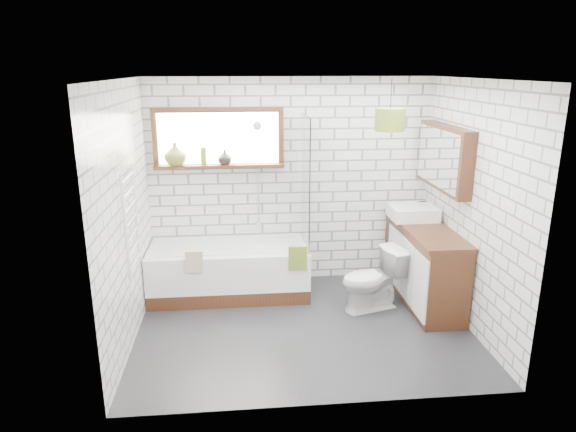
{
  "coord_description": "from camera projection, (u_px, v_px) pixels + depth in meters",
  "views": [
    {
      "loc": [
        -0.63,
        -4.78,
        2.61
      ],
      "look_at": [
        -0.14,
        0.25,
        1.13
      ],
      "focal_mm": 32.0,
      "sensor_mm": 36.0,
      "label": 1
    }
  ],
  "objects": [
    {
      "name": "tap",
      "position": [
        426.0,
        208.0,
        6.01
      ],
      "size": [
        0.04,
        0.04,
        0.16
      ],
      "primitive_type": "cylinder",
      "rotation": [
        0.0,
        0.0,
        -0.37
      ],
      "color": "silver",
      "rests_on": "vanity"
    },
    {
      "name": "wall_back",
      "position": [
        291.0,
        182.0,
        6.26
      ],
      "size": [
        3.4,
        0.01,
        2.5
      ],
      "primitive_type": "cube",
      "color": "white",
      "rests_on": "ground"
    },
    {
      "name": "towel_green",
      "position": [
        298.0,
        258.0,
        5.67
      ],
      "size": [
        0.2,
        0.06,
        0.28
      ],
      "primitive_type": "cube",
      "color": "#576D20",
      "rests_on": "bathtub"
    },
    {
      "name": "vase_olive",
      "position": [
        175.0,
        156.0,
        5.95
      ],
      "size": [
        0.33,
        0.33,
        0.26
      ],
      "primitive_type": "imported",
      "rotation": [
        0.0,
        0.0,
        0.41
      ],
      "color": "#5F7223",
      "rests_on": "window"
    },
    {
      "name": "shower_riser",
      "position": [
        258.0,
        176.0,
        6.15
      ],
      "size": [
        0.02,
        0.02,
        1.3
      ],
      "primitive_type": "cylinder",
      "color": "silver",
      "rests_on": "wall_back"
    },
    {
      "name": "vase_dark",
      "position": [
        225.0,
        159.0,
        6.02
      ],
      "size": [
        0.19,
        0.19,
        0.17
      ],
      "primitive_type": "imported",
      "rotation": [
        0.0,
        0.0,
        0.15
      ],
      "color": "black",
      "rests_on": "window"
    },
    {
      "name": "ceiling",
      "position": [
        306.0,
        78.0,
        4.66
      ],
      "size": [
        3.4,
        2.6,
        0.01
      ],
      "primitive_type": "cube",
      "color": "white",
      "rests_on": "ground"
    },
    {
      "name": "wall_right",
      "position": [
        472.0,
        207.0,
        5.17
      ],
      "size": [
        0.01,
        2.6,
        2.5
      ],
      "primitive_type": "cube",
      "color": "white",
      "rests_on": "ground"
    },
    {
      "name": "bottle",
      "position": [
        204.0,
        158.0,
        5.99
      ],
      "size": [
        0.08,
        0.08,
        0.21
      ],
      "primitive_type": "cylinder",
      "rotation": [
        0.0,
        0.0,
        -0.3
      ],
      "color": "#5F7223",
      "rests_on": "window"
    },
    {
      "name": "vanity",
      "position": [
        424.0,
        263.0,
        5.86
      ],
      "size": [
        0.5,
        1.56,
        0.89
      ],
      "primitive_type": "cube",
      "color": "black",
      "rests_on": "floor"
    },
    {
      "name": "floor",
      "position": [
        303.0,
        327.0,
        5.36
      ],
      "size": [
        3.4,
        2.6,
        0.01
      ],
      "primitive_type": "cube",
      "color": "black",
      "rests_on": "ground"
    },
    {
      "name": "mirror_cabinet",
      "position": [
        444.0,
        157.0,
        5.62
      ],
      "size": [
        0.16,
        1.2,
        0.7
      ],
      "primitive_type": "cube",
      "color": "black",
      "rests_on": "wall_right"
    },
    {
      "name": "bathtub",
      "position": [
        229.0,
        270.0,
        6.06
      ],
      "size": [
        1.84,
        0.81,
        0.59
      ],
      "primitive_type": "cube",
      "color": "white",
      "rests_on": "floor"
    },
    {
      "name": "basin",
      "position": [
        413.0,
        212.0,
        6.01
      ],
      "size": [
        0.52,
        0.46,
        0.15
      ],
      "primitive_type": "cube",
      "color": "white",
      "rests_on": "vanity"
    },
    {
      "name": "wall_front",
      "position": [
        327.0,
        259.0,
        3.76
      ],
      "size": [
        3.4,
        0.01,
        2.5
      ],
      "primitive_type": "cube",
      "color": "white",
      "rests_on": "ground"
    },
    {
      "name": "pendant",
      "position": [
        390.0,
        120.0,
        5.11
      ],
      "size": [
        0.3,
        0.3,
        0.22
      ],
      "primitive_type": "cylinder",
      "color": "#576D20",
      "rests_on": "ceiling"
    },
    {
      "name": "window",
      "position": [
        219.0,
        139.0,
        5.98
      ],
      "size": [
        1.52,
        0.16,
        0.68
      ],
      "primitive_type": "cube",
      "color": "black",
      "rests_on": "wall_back"
    },
    {
      "name": "shower_screen",
      "position": [
        305.0,
        182.0,
        5.85
      ],
      "size": [
        0.02,
        0.72,
        1.5
      ],
      "primitive_type": "cube",
      "color": "white",
      "rests_on": "bathtub"
    },
    {
      "name": "wall_left",
      "position": [
        126.0,
        216.0,
        4.85
      ],
      "size": [
        0.01,
        2.6,
        2.5
      ],
      "primitive_type": "cube",
      "color": "white",
      "rests_on": "ground"
    },
    {
      "name": "toilet",
      "position": [
        372.0,
        280.0,
        5.66
      ],
      "size": [
        0.56,
        0.76,
        0.7
      ],
      "primitive_type": "imported",
      "rotation": [
        0.0,
        0.0,
        -1.3
      ],
      "color": "white",
      "rests_on": "floor"
    },
    {
      "name": "towel_beige",
      "position": [
        194.0,
        262.0,
        5.56
      ],
      "size": [
        0.19,
        0.05,
        0.24
      ],
      "primitive_type": "cube",
      "color": "tan",
      "rests_on": "bathtub"
    },
    {
      "name": "towel_radiator",
      "position": [
        131.0,
        221.0,
        4.87
      ],
      "size": [
        0.06,
        0.52,
        1.0
      ],
      "primitive_type": "cube",
      "color": "white",
      "rests_on": "wall_left"
    }
  ]
}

